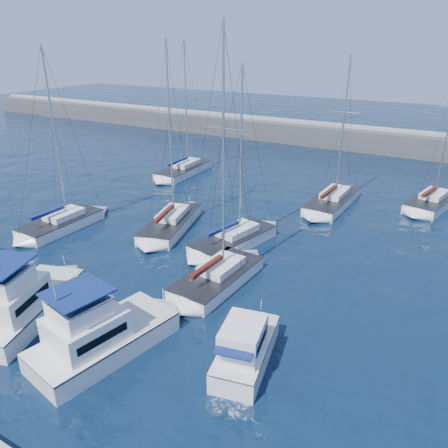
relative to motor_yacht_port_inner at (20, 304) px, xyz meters
The scene contains 12 objects.
ground 5.85m from the motor_yacht_port_inner, 36.85° to the left, with size 220.00×220.00×0.00m, color black.
breakwater 55.63m from the motor_yacht_port_inner, 85.26° to the left, with size 160.00×6.00×4.45m.
motor_yacht_port_inner is the anchor object (origin of this frame).
motor_yacht_stbd_inner 6.24m from the motor_yacht_port_inner, ahead, with size 5.01×8.37×4.69m.
motor_yacht_stbd_outer 13.83m from the motor_yacht_port_inner, 13.33° to the left, with size 3.40×6.06×3.20m.
sailboat_mid_a 14.01m from the motor_yacht_port_inner, 129.28° to the left, with size 3.26×7.58×15.70m.
sailboat_mid_b 15.81m from the motor_yacht_port_inner, 91.52° to the left, with size 5.15×9.10×16.18m.
sailboat_mid_c 16.65m from the motor_yacht_port_inner, 68.22° to the left, with size 4.62×8.39×14.50m.
sailboat_mid_d 12.51m from the motor_yacht_port_inner, 49.40° to the left, with size 3.62×7.72×17.16m.
sailboat_back_a 31.84m from the motor_yacht_port_inner, 106.49° to the left, with size 3.26×9.07×16.03m.
sailboat_back_b 30.50m from the motor_yacht_port_inner, 69.82° to the left, with size 3.54×9.28×14.81m.
sailboat_back_c 38.37m from the motor_yacht_port_inner, 59.78° to the left, with size 4.67×8.16×15.61m.
Camera 1 is at (16.90, -16.63, 15.79)m, focal length 35.00 mm.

